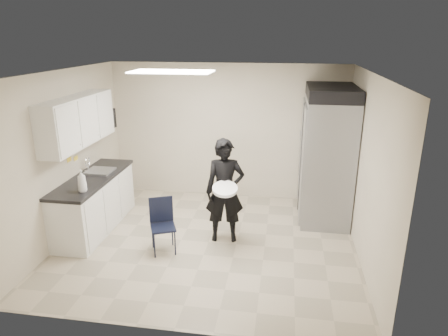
% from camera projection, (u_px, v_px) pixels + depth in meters
% --- Properties ---
extents(floor, '(4.50, 4.50, 0.00)m').
position_uv_depth(floor, '(209.00, 242.00, 6.26)').
color(floor, tan).
rests_on(floor, ground).
extents(ceiling, '(4.50, 4.50, 0.00)m').
position_uv_depth(ceiling, '(206.00, 73.00, 5.43)').
color(ceiling, silver).
rests_on(ceiling, back_wall).
extents(back_wall, '(4.50, 0.00, 4.50)m').
position_uv_depth(back_wall, '(227.00, 132.00, 7.71)').
color(back_wall, beige).
rests_on(back_wall, floor).
extents(left_wall, '(0.00, 4.00, 4.00)m').
position_uv_depth(left_wall, '(65.00, 156.00, 6.17)').
color(left_wall, beige).
rests_on(left_wall, floor).
extents(right_wall, '(0.00, 4.00, 4.00)m').
position_uv_depth(right_wall, '(367.00, 171.00, 5.51)').
color(right_wall, beige).
rests_on(right_wall, floor).
extents(ceiling_panel, '(1.20, 0.60, 0.02)m').
position_uv_depth(ceiling_panel, '(172.00, 72.00, 5.90)').
color(ceiling_panel, white).
rests_on(ceiling_panel, ceiling).
extents(lower_counter, '(0.60, 1.90, 0.86)m').
position_uv_depth(lower_counter, '(95.00, 204.00, 6.59)').
color(lower_counter, silver).
rests_on(lower_counter, floor).
extents(countertop, '(0.64, 1.95, 0.05)m').
position_uv_depth(countertop, '(92.00, 178.00, 6.45)').
color(countertop, black).
rests_on(countertop, lower_counter).
extents(sink, '(0.42, 0.40, 0.14)m').
position_uv_depth(sink, '(100.00, 174.00, 6.68)').
color(sink, gray).
rests_on(sink, countertop).
extents(faucet, '(0.02, 0.02, 0.24)m').
position_uv_depth(faucet, '(88.00, 165.00, 6.66)').
color(faucet, silver).
rests_on(faucet, countertop).
extents(upper_cabinets, '(0.35, 1.80, 0.75)m').
position_uv_depth(upper_cabinets, '(78.00, 121.00, 6.16)').
color(upper_cabinets, silver).
rests_on(upper_cabinets, left_wall).
extents(towel_dispenser, '(0.22, 0.30, 0.35)m').
position_uv_depth(towel_dispenser, '(107.00, 119.00, 7.32)').
color(towel_dispenser, black).
rests_on(towel_dispenser, left_wall).
extents(notice_sticker_left, '(0.00, 0.12, 0.07)m').
position_uv_depth(notice_sticker_left, '(69.00, 160.00, 6.29)').
color(notice_sticker_left, yellow).
rests_on(notice_sticker_left, left_wall).
extents(notice_sticker_right, '(0.00, 0.12, 0.07)m').
position_uv_depth(notice_sticker_right, '(76.00, 158.00, 6.49)').
color(notice_sticker_right, yellow).
rests_on(notice_sticker_right, left_wall).
extents(commercial_fridge, '(0.80, 1.35, 2.10)m').
position_uv_depth(commercial_fridge, '(326.00, 160.00, 6.85)').
color(commercial_fridge, gray).
rests_on(commercial_fridge, floor).
extents(fridge_compressor, '(0.80, 1.35, 0.20)m').
position_uv_depth(fridge_compressor, '(332.00, 92.00, 6.48)').
color(fridge_compressor, black).
rests_on(fridge_compressor, commercial_fridge).
extents(folding_chair, '(0.46, 0.46, 0.79)m').
position_uv_depth(folding_chair, '(163.00, 227.00, 5.87)').
color(folding_chair, black).
rests_on(folding_chair, floor).
extents(man_tuxedo, '(0.65, 0.49, 1.63)m').
position_uv_depth(man_tuxedo, '(225.00, 191.00, 6.10)').
color(man_tuxedo, black).
rests_on(man_tuxedo, floor).
extents(bucket_lid, '(0.42, 0.42, 0.05)m').
position_uv_depth(bucket_lid, '(225.00, 189.00, 5.82)').
color(bucket_lid, white).
rests_on(bucket_lid, man_tuxedo).
extents(soap_bottle_a, '(0.18, 0.18, 0.33)m').
position_uv_depth(soap_bottle_a, '(82.00, 181.00, 5.79)').
color(soap_bottle_a, white).
rests_on(soap_bottle_a, countertop).
extents(soap_bottle_b, '(0.09, 0.09, 0.20)m').
position_uv_depth(soap_bottle_b, '(82.00, 184.00, 5.83)').
color(soap_bottle_b, silver).
rests_on(soap_bottle_b, countertop).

